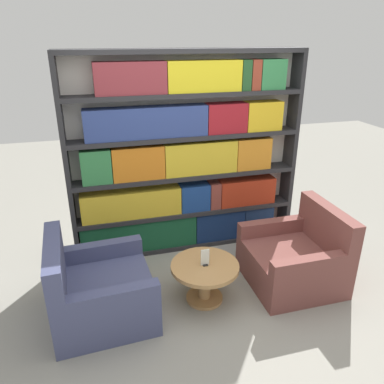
# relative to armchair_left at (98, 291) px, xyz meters

# --- Properties ---
(ground_plane) EXTENTS (14.00, 14.00, 0.00)m
(ground_plane) POSITION_rel_armchair_left_xyz_m (1.13, -0.19, -0.27)
(ground_plane) COLOR gray
(bookshelf) EXTENTS (2.69, 0.30, 2.33)m
(bookshelf) POSITION_rel_armchair_left_xyz_m (1.11, 1.07, 0.85)
(bookshelf) COLOR silver
(bookshelf) RESTS_ON ground_plane
(armchair_left) EXTENTS (0.94, 0.95, 0.83)m
(armchair_left) POSITION_rel_armchair_left_xyz_m (0.00, 0.00, 0.00)
(armchair_left) COLOR #42476B
(armchair_left) RESTS_ON ground_plane
(armchair_right) EXTENTS (0.90, 0.91, 0.83)m
(armchair_right) POSITION_rel_armchair_left_xyz_m (2.05, 0.00, 0.00)
(armchair_right) COLOR brown
(armchair_right) RESTS_ON ground_plane
(coffee_table) EXTENTS (0.67, 0.67, 0.41)m
(coffee_table) POSITION_rel_armchair_left_xyz_m (1.02, -0.04, 0.02)
(coffee_table) COLOR #AD7F4C
(coffee_table) RESTS_ON ground_plane
(table_sign) EXTENTS (0.08, 0.06, 0.17)m
(table_sign) POSITION_rel_armchair_left_xyz_m (1.02, -0.04, 0.21)
(table_sign) COLOR black
(table_sign) RESTS_ON coffee_table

